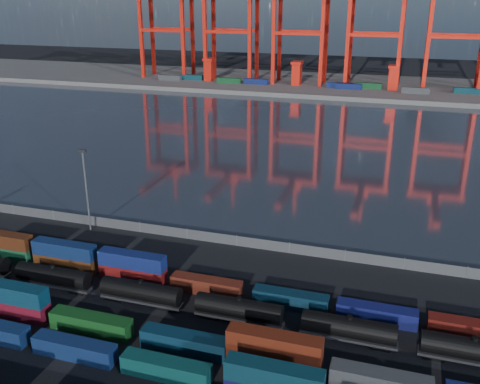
% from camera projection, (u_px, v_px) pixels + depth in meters
% --- Properties ---
extents(ground, '(700.00, 700.00, 0.00)m').
position_uv_depth(ground, '(175.00, 331.00, 74.79)').
color(ground, black).
rests_on(ground, ground).
extents(harbor_water, '(700.00, 700.00, 0.00)m').
position_uv_depth(harbor_water, '(312.00, 142.00, 168.48)').
color(harbor_water, '#282F3A').
rests_on(harbor_water, ground).
extents(far_quay, '(700.00, 70.00, 2.00)m').
position_uv_depth(far_quay, '(351.00, 86.00, 261.83)').
color(far_quay, '#514F4C').
rests_on(far_quay, ground).
extents(container_row_south, '(139.95, 2.33, 4.96)m').
position_uv_depth(container_row_south, '(39.00, 337.00, 70.29)').
color(container_row_south, '#36383B').
rests_on(container_row_south, ground).
extents(container_row_mid, '(140.82, 2.43, 5.18)m').
position_uv_depth(container_row_mid, '(170.00, 337.00, 70.66)').
color(container_row_mid, '#45474B').
rests_on(container_row_mid, ground).
extents(container_row_north, '(141.24, 2.31, 4.93)m').
position_uv_depth(container_row_north, '(133.00, 270.00, 87.27)').
color(container_row_north, navy).
rests_on(container_row_north, ground).
extents(tanker_string, '(121.60, 2.81, 4.03)m').
position_uv_depth(tanker_string, '(292.00, 319.00, 73.98)').
color(tanker_string, black).
rests_on(tanker_string, ground).
extents(waterfront_fence, '(160.12, 0.12, 2.20)m').
position_uv_depth(waterfront_fence, '(237.00, 241.00, 99.42)').
color(waterfront_fence, '#595B5E').
rests_on(waterfront_fence, ground).
extents(yard_light_mast, '(1.60, 0.40, 16.60)m').
position_uv_depth(yard_light_mast, '(86.00, 186.00, 103.19)').
color(yard_light_mast, slate).
rests_on(yard_light_mast, ground).
extents(quay_containers, '(172.58, 10.99, 2.60)m').
position_uv_depth(quay_containers, '(324.00, 85.00, 251.15)').
color(quay_containers, navy).
rests_on(quay_containers, far_quay).
extents(straddle_carriers, '(140.00, 7.00, 11.10)m').
position_uv_depth(straddle_carriers, '(344.00, 75.00, 251.21)').
color(straddle_carriers, red).
rests_on(straddle_carriers, far_quay).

